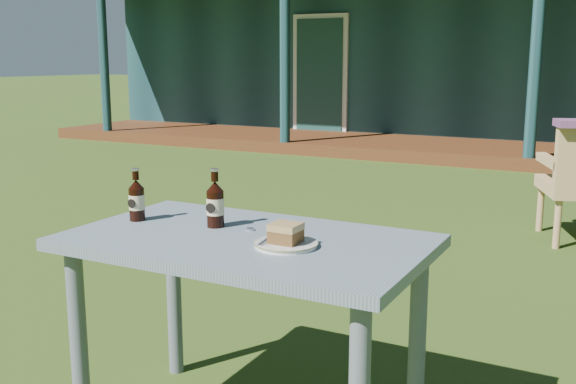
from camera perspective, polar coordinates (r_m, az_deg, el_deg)
The scene contains 9 objects.
ground at distance 3.87m, azimuth 9.08°, elevation -8.61°, with size 80.00×80.00×0.00m, color #334916.
pavilion at distance 12.91m, azimuth 23.14°, elevation 11.69°, with size 15.80×8.30×3.45m.
cafe_table at distance 2.29m, azimuth -3.51°, elevation -6.25°, with size 1.20×0.70×0.72m.
plate at distance 2.14m, azimuth -0.16°, elevation -4.43°, with size 0.20×0.20×0.01m.
cake_slice at distance 2.13m, azimuth -0.20°, elevation -3.48°, with size 0.09×0.09×0.06m.
fork at distance 2.16m, azimuth -1.82°, elevation -4.07°, with size 0.01×0.14×0.00m, color silver.
cola_bottle_near at distance 2.38m, azimuth -6.18°, elevation -0.99°, with size 0.06×0.06×0.21m.
cola_bottle_far at distance 2.53m, azimuth -12.69°, elevation -0.64°, with size 0.06×0.06×0.19m.
bottle_cap at distance 2.34m, azimuth -3.21°, elevation -3.17°, with size 0.03×0.03×0.01m, color silver.
Camera 1 is at (1.14, -3.46, 1.31)m, focal length 42.00 mm.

